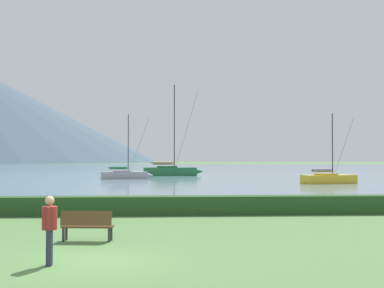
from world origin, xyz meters
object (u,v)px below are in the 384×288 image
park_bench_near_path (87,224)px  person_standing_walker (50,224)px  sailboat_slip_1 (171,170)px  sailboat_slip_5 (125,175)px  sailboat_slip_3 (329,178)px

park_bench_near_path → person_standing_walker: bearing=-90.0°
sailboat_slip_1 → sailboat_slip_5: sailboat_slip_1 is taller
sailboat_slip_1 → sailboat_slip_5: size_ratio=1.69×
person_standing_walker → sailboat_slip_5: bearing=87.6°
sailboat_slip_1 → sailboat_slip_3: (15.77, -27.66, -0.25)m
sailboat_slip_1 → person_standing_walker: (-4.56, -69.08, 0.18)m
sailboat_slip_3 → sailboat_slip_5: 26.36m
sailboat_slip_3 → sailboat_slip_1: bearing=104.8°
person_standing_walker → sailboat_slip_1: bearing=82.1°
person_standing_walker → sailboat_slip_3: bearing=59.8°
sailboat_slip_3 → park_bench_near_path: size_ratio=4.53×
sailboat_slip_1 → park_bench_near_path: size_ratio=8.66×
sailboat_slip_3 → person_standing_walker: size_ratio=4.43×
park_bench_near_path → sailboat_slip_5: bearing=98.4°
sailboat_slip_5 → sailboat_slip_1: bearing=52.9°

